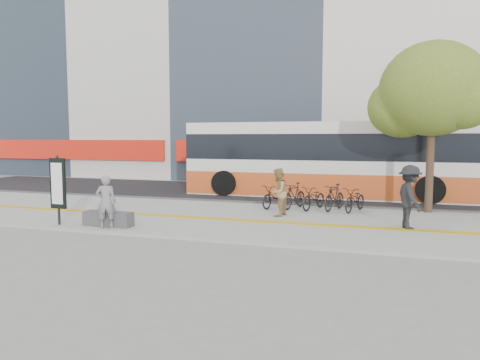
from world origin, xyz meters
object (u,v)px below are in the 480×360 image
(bench, at_px, (108,219))
(bus, at_px, (324,161))
(street_tree, at_px, (432,92))
(seated_woman, at_px, (106,202))
(pedestrian_tan, at_px, (278,192))
(signboard, at_px, (58,184))
(pedestrian_dark, at_px, (410,197))

(bench, xyz_separation_m, bus, (5.47, 9.70, 1.40))
(street_tree, xyz_separation_m, seated_woman, (-9.63, -6.33, -3.62))
(street_tree, bearing_deg, pedestrian_tan, -152.62)
(seated_woman, bearing_deg, signboard, -26.47)
(bus, height_order, seated_woman, bus)
(bus, bearing_deg, pedestrian_dark, -64.50)
(bench, relative_size, bus, 0.12)
(signboard, distance_m, pedestrian_tan, 7.27)
(bench, xyz_separation_m, signboard, (-1.60, -0.31, 1.06))
(street_tree, bearing_deg, bench, -148.38)
(pedestrian_dark, bearing_deg, street_tree, -31.32)
(street_tree, xyz_separation_m, bus, (-4.31, 3.68, -2.81))
(bench, height_order, pedestrian_dark, pedestrian_dark)
(pedestrian_tan, bearing_deg, bus, -177.30)
(pedestrian_tan, height_order, pedestrian_dark, pedestrian_dark)
(bench, distance_m, bus, 11.23)
(street_tree, bearing_deg, pedestrian_dark, -103.05)
(signboard, distance_m, street_tree, 13.40)
(seated_woman, height_order, pedestrian_dark, pedestrian_dark)
(bus, distance_m, pedestrian_dark, 8.09)
(bench, xyz_separation_m, pedestrian_tan, (4.66, 3.37, 0.62))
(bus, bearing_deg, signboard, -125.26)
(street_tree, bearing_deg, signboard, -150.93)
(bench, height_order, pedestrian_tan, pedestrian_tan)
(seated_woman, bearing_deg, street_tree, -172.91)
(seated_woman, bearing_deg, bus, -144.25)
(signboard, height_order, seated_woman, signboard)
(signboard, relative_size, bus, 0.17)
(bench, xyz_separation_m, pedestrian_dark, (8.95, 2.42, 0.74))
(seated_woman, xyz_separation_m, pedestrian_dark, (8.80, 2.73, 0.16))
(pedestrian_tan, bearing_deg, bench, -44.06)
(pedestrian_tan, bearing_deg, signboard, -49.52)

